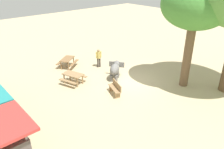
# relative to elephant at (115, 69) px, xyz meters

# --- Properties ---
(ground_plane) EXTENTS (60.00, 60.00, 0.00)m
(ground_plane) POSITION_rel_elephant_xyz_m (-1.07, -0.46, -0.79)
(ground_plane) COLOR tan
(elephant) EXTENTS (1.60, 1.71, 1.25)m
(elephant) POSITION_rel_elephant_xyz_m (0.00, 0.00, 0.00)
(elephant) COLOR slate
(elephant) RESTS_ON ground_plane
(person_handler) EXTENTS (0.32, 0.50, 1.62)m
(person_handler) POSITION_rel_elephant_xyz_m (2.57, -0.44, 0.15)
(person_handler) COLOR #3F3833
(person_handler) RESTS_ON ground_plane
(shade_tree_secondary) EXTENTS (4.47, 4.09, 7.25)m
(shade_tree_secondary) POSITION_rel_elephant_xyz_m (-4.10, -3.01, 4.78)
(shade_tree_secondary) COLOR brown
(shade_tree_secondary) RESTS_ON ground_plane
(wooden_bench) EXTENTS (1.45, 0.86, 0.88)m
(wooden_bench) POSITION_rel_elephant_xyz_m (-1.78, 1.59, -0.32)
(wooden_bench) COLOR #9E7A51
(wooden_bench) RESTS_ON ground_plane
(picnic_table_near) EXTENTS (1.89, 1.87, 0.78)m
(picnic_table_near) POSITION_rel_elephant_xyz_m (1.41, 2.87, -0.21)
(picnic_table_near) COLOR #9E7A51
(picnic_table_near) RESTS_ON ground_plane
(picnic_table_far) EXTENTS (2.08, 2.08, 0.78)m
(picnic_table_far) POSITION_rel_elephant_xyz_m (4.36, 1.57, -0.21)
(picnic_table_far) COLOR olive
(picnic_table_far) RESTS_ON ground_plane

